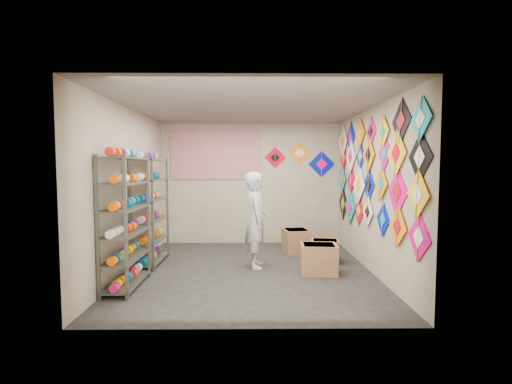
{
  "coord_description": "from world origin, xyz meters",
  "views": [
    {
      "loc": [
        0.03,
        -6.12,
        1.75
      ],
      "look_at": [
        0.1,
        0.3,
        1.3
      ],
      "focal_mm": 26.0,
      "sensor_mm": 36.0,
      "label": 1
    }
  ],
  "objects_px": {
    "shelf_rack_back": "(150,211)",
    "carton_c": "(296,241)",
    "carton_b": "(325,251)",
    "carton_a": "(319,259)",
    "shopkeeper": "(256,220)",
    "shelf_rack_front": "(126,222)"
  },
  "relations": [
    {
      "from": "shelf_rack_front",
      "to": "carton_a",
      "type": "bearing_deg",
      "value": 12.96
    },
    {
      "from": "shelf_rack_back",
      "to": "carton_a",
      "type": "relative_size",
      "value": 3.3
    },
    {
      "from": "carton_a",
      "to": "shopkeeper",
      "type": "bearing_deg",
      "value": 163.31
    },
    {
      "from": "carton_a",
      "to": "carton_c",
      "type": "distance_m",
      "value": 1.5
    },
    {
      "from": "shelf_rack_back",
      "to": "carton_a",
      "type": "bearing_deg",
      "value": -12.33
    },
    {
      "from": "shelf_rack_back",
      "to": "carton_c",
      "type": "distance_m",
      "value": 2.92
    },
    {
      "from": "carton_a",
      "to": "carton_b",
      "type": "bearing_deg",
      "value": 75.39
    },
    {
      "from": "shelf_rack_back",
      "to": "shopkeeper",
      "type": "relative_size",
      "value": 1.15
    },
    {
      "from": "carton_c",
      "to": "shopkeeper",
      "type": "bearing_deg",
      "value": -135.54
    },
    {
      "from": "carton_c",
      "to": "shelf_rack_back",
      "type": "bearing_deg",
      "value": -171.25
    },
    {
      "from": "shelf_rack_back",
      "to": "carton_a",
      "type": "height_order",
      "value": "shelf_rack_back"
    },
    {
      "from": "carton_a",
      "to": "carton_c",
      "type": "xyz_separation_m",
      "value": [
        -0.19,
        1.49,
        -0.01
      ]
    },
    {
      "from": "shelf_rack_back",
      "to": "shopkeeper",
      "type": "distance_m",
      "value": 1.9
    },
    {
      "from": "shelf_rack_front",
      "to": "shelf_rack_back",
      "type": "distance_m",
      "value": 1.3
    },
    {
      "from": "shelf_rack_front",
      "to": "shopkeeper",
      "type": "bearing_deg",
      "value": 29.27
    },
    {
      "from": "shelf_rack_front",
      "to": "shopkeeper",
      "type": "distance_m",
      "value": 2.16
    },
    {
      "from": "carton_b",
      "to": "carton_c",
      "type": "height_order",
      "value": "carton_c"
    },
    {
      "from": "carton_b",
      "to": "carton_a",
      "type": "bearing_deg",
      "value": -97.92
    },
    {
      "from": "carton_c",
      "to": "carton_b",
      "type": "bearing_deg",
      "value": -69.79
    },
    {
      "from": "shelf_rack_back",
      "to": "carton_c",
      "type": "relative_size",
      "value": 3.54
    },
    {
      "from": "shelf_rack_back",
      "to": "carton_b",
      "type": "distance_m",
      "value": 3.23
    },
    {
      "from": "shelf_rack_front",
      "to": "carton_a",
      "type": "relative_size",
      "value": 3.3
    }
  ]
}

